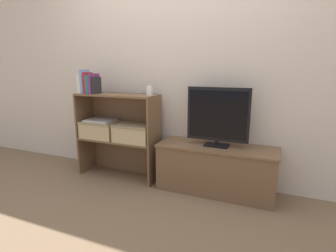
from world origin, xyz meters
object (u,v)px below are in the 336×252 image
at_px(tv_stand, 216,169).
at_px(book_teal, 91,84).
at_px(book_ivory, 82,84).
at_px(laptop, 101,120).
at_px(storage_basket_left, 101,128).
at_px(book_charcoal, 97,85).
at_px(book_plum, 94,84).
at_px(baby_monitor, 150,91).
at_px(tv, 218,116).
at_px(book_skyblue, 85,81).
at_px(book_crimson, 88,83).
at_px(storage_basket_right, 135,132).

xyz_separation_m(tv_stand, book_teal, (-1.35, -0.08, 0.78)).
height_order(book_ivory, laptop, book_ivory).
bearing_deg(storage_basket_left, book_ivory, -167.94).
xyz_separation_m(book_ivory, book_charcoal, (0.19, 0.00, -0.01)).
distance_m(book_plum, baby_monitor, 0.63).
bearing_deg(tv, book_charcoal, -176.28).
relative_size(book_ivory, laptop, 0.67).
bearing_deg(storage_basket_left, book_skyblue, -164.92).
height_order(tv, book_crimson, book_crimson).
height_order(book_ivory, book_charcoal, book_ivory).
relative_size(book_teal, baby_monitor, 1.56).
bearing_deg(tv_stand, book_plum, -176.30).
height_order(book_ivory, baby_monitor, book_ivory).
relative_size(book_crimson, laptop, 0.74).
bearing_deg(book_crimson, book_ivory, 180.00).
bearing_deg(book_skyblue, book_teal, 0.00).
height_order(book_ivory, book_crimson, book_crimson).
distance_m(book_plum, book_charcoal, 0.04).
bearing_deg(tv, laptop, -178.05).
distance_m(book_charcoal, laptop, 0.39).
relative_size(tv_stand, book_teal, 5.82).
bearing_deg(book_skyblue, storage_basket_right, 3.93).
distance_m(book_charcoal, storage_basket_left, 0.48).
height_order(tv, book_plum, book_plum).
xyz_separation_m(book_skyblue, baby_monitor, (0.75, 0.05, -0.08)).
distance_m(book_skyblue, baby_monitor, 0.75).
relative_size(tv, storage_basket_left, 1.42).
relative_size(tv_stand, baby_monitor, 9.09).
height_order(tv, book_teal, book_teal).
relative_size(tv_stand, storage_basket_left, 2.75).
relative_size(tv_stand, book_crimson, 5.02).
distance_m(book_crimson, laptop, 0.42).
bearing_deg(tv_stand, tv, -90.00).
height_order(storage_basket_left, laptop, laptop).
relative_size(book_skyblue, book_charcoal, 1.43).
relative_size(tv, book_crimson, 2.59).
xyz_separation_m(tv, baby_monitor, (-0.68, -0.03, 0.21)).
xyz_separation_m(baby_monitor, storage_basket_left, (-0.60, -0.02, -0.43)).
relative_size(book_ivory, storage_basket_right, 0.50).
bearing_deg(book_crimson, book_plum, 0.00).
xyz_separation_m(book_ivory, baby_monitor, (0.79, 0.05, -0.05)).
distance_m(book_skyblue, book_crimson, 0.04).
relative_size(tv_stand, book_charcoal, 6.32).
bearing_deg(storage_basket_right, book_teal, -175.43).
height_order(book_ivory, storage_basket_left, book_ivory).
xyz_separation_m(book_teal, storage_basket_left, (0.07, 0.04, -0.48)).
distance_m(tv, book_skyblue, 1.46).
bearing_deg(book_skyblue, tv_stand, 3.39).
distance_m(tv_stand, book_crimson, 1.60).
distance_m(tv, storage_basket_left, 1.31).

